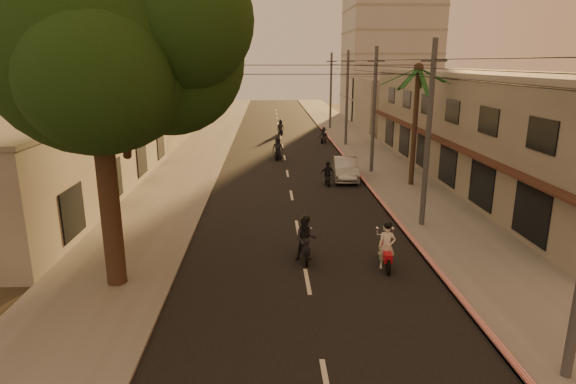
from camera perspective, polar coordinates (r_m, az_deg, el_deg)
name	(u,v)px	position (r m, az deg, el deg)	size (l,w,h in m)	color
ground	(312,308)	(16.53, 2.89, -13.57)	(160.00, 160.00, 0.00)	#383023
road	(287,173)	(35.35, -0.07, 2.21)	(10.00, 140.00, 0.02)	black
sidewalk_right	(388,172)	(36.43, 11.82, 2.35)	(5.00, 140.00, 0.12)	slate
sidewalk_left	(185,174)	(35.83, -12.15, 2.12)	(5.00, 140.00, 0.12)	slate
curb_stripe	(370,189)	(31.14, 9.74, 0.37)	(0.20, 60.00, 0.20)	red
shophouse_row	(491,126)	(36.14, 22.96, 7.16)	(8.80, 34.20, 7.30)	gray
left_building	(55,156)	(31.53, -25.93, 3.88)	(8.20, 24.20, 5.20)	#A19E92
distant_tower	(391,17)	(72.80, 12.13, 19.63)	(12.10, 12.10, 28.00)	#B7B5B2
broadleaf_tree	(107,45)	(17.37, -20.64, 16.01)	(9.60, 8.70, 12.10)	black
palm_tree	(418,75)	(31.86, 15.18, 13.24)	(5.00, 5.00, 8.20)	black
utility_poles	(375,82)	(35.29, 10.30, 12.65)	(1.20, 48.26, 9.00)	#38383A
filler_right	(392,103)	(61.59, 12.27, 10.23)	(8.00, 14.00, 6.00)	#A19E92
filler_left_near	(141,122)	(50.36, -17.05, 7.97)	(8.00, 14.00, 4.40)	#A19E92
filler_left_far	(174,96)	(67.75, -13.38, 11.01)	(8.00, 14.00, 7.00)	#A19E92
scooter_red	(387,248)	(19.47, 11.61, -6.48)	(0.82, 2.00, 1.97)	black
scooter_mid_a	(306,240)	(19.80, 2.12, -5.71)	(0.93, 2.00, 1.97)	black
scooter_mid_b	(327,174)	(31.96, 4.70, 2.09)	(0.92, 1.69, 1.66)	black
scooter_far_a	(278,149)	(40.32, -1.22, 5.11)	(1.07, 2.02, 2.00)	black
scooter_far_b	(324,136)	(48.81, 4.24, 6.67)	(1.42, 1.58, 1.65)	black
parked_car	(346,169)	(33.75, 6.84, 2.76)	(1.98, 4.68, 1.50)	#9C9FA4
scooter_far_c	(281,128)	(54.17, -0.89, 7.59)	(1.00, 1.78, 1.76)	black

